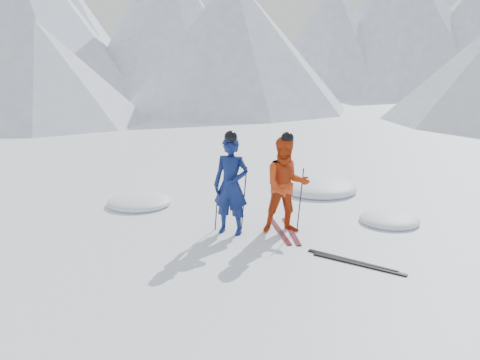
{
  "coord_description": "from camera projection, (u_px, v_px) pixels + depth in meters",
  "views": [
    {
      "loc": [
        -1.1,
        -9.5,
        3.52
      ],
      "look_at": [
        -1.78,
        0.5,
        1.1
      ],
      "focal_mm": 38.0,
      "sensor_mm": 36.0,
      "label": 1
    }
  ],
  "objects": [
    {
      "name": "pole_blue_right",
      "position": [
        244.0,
        199.0,
        10.54
      ],
      "size": [
        0.13,
        0.08,
        1.34
      ],
      "primitive_type": "cylinder",
      "rotation": [
        -0.04,
        0.08,
        0.0
      ],
      "color": "black",
      "rests_on": "ground"
    },
    {
      "name": "pole_blue_left",
      "position": [
        217.0,
        199.0,
        10.48
      ],
      "size": [
        0.13,
        0.09,
        1.34
      ],
      "primitive_type": "cylinder",
      "rotation": [
        0.05,
        0.08,
        0.0
      ],
      "color": "black",
      "rests_on": "ground"
    },
    {
      "name": "ski_worn_right",
      "position": [
        291.0,
        231.0,
        10.55
      ],
      "size": [
        0.35,
        1.69,
        0.03
      ],
      "primitive_type": "cube",
      "rotation": [
        0.0,
        0.0,
        0.16
      ],
      "color": "black",
      "rests_on": "ground"
    },
    {
      "name": "skier_blue",
      "position": [
        231.0,
        186.0,
        10.23
      ],
      "size": [
        0.84,
        0.67,
        2.02
      ],
      "primitive_type": "imported",
      "rotation": [
        0.0,
        0.0,
        -0.28
      ],
      "color": "#0D1A50",
      "rests_on": "ground"
    },
    {
      "name": "skier_red",
      "position": [
        286.0,
        185.0,
        10.33
      ],
      "size": [
        1.09,
        0.92,
        1.98
      ],
      "primitive_type": "imported",
      "rotation": [
        0.0,
        0.0,
        0.19
      ],
      "color": "#C1370F",
      "rests_on": "ground"
    },
    {
      "name": "mountain_range",
      "position": [
        358.0,
        18.0,
        42.25
      ],
      "size": [
        106.15,
        62.94,
        15.53
      ],
      "color": "#B2BCD1",
      "rests_on": "ground"
    },
    {
      "name": "ski_loose_a",
      "position": [
        351.0,
        261.0,
        9.0
      ],
      "size": [
        1.48,
        0.99,
        0.03
      ],
      "primitive_type": "cube",
      "rotation": [
        0.0,
        0.0,
        1.0
      ],
      "color": "black",
      "rests_on": "ground"
    },
    {
      "name": "snow_lumps",
      "position": [
        297.0,
        202.0,
        12.75
      ],
      "size": [
        9.18,
        5.63,
        0.45
      ],
      "color": "white",
      "rests_on": "ground"
    },
    {
      "name": "pole_red_left",
      "position": [
        271.0,
        197.0,
        10.67
      ],
      "size": [
        0.13,
        0.1,
        1.32
      ],
      "primitive_type": "cylinder",
      "rotation": [
        0.06,
        0.08,
        0.0
      ],
      "color": "black",
      "rests_on": "ground"
    },
    {
      "name": "pole_red_right",
      "position": [
        300.0,
        199.0,
        10.53
      ],
      "size": [
        0.13,
        0.09,
        1.32
      ],
      "primitive_type": "cylinder",
      "rotation": [
        -0.05,
        0.08,
        0.0
      ],
      "color": "black",
      "rests_on": "ground"
    },
    {
      "name": "ski_worn_left",
      "position": [
        280.0,
        231.0,
        10.56
      ],
      "size": [
        0.47,
        1.68,
        0.03
      ],
      "primitive_type": "cube",
      "rotation": [
        0.0,
        0.0,
        0.23
      ],
      "color": "black",
      "rests_on": "ground"
    },
    {
      "name": "ground",
      "position": [
        329.0,
        242.0,
        9.97
      ],
      "size": [
        160.0,
        160.0,
        0.0
      ],
      "primitive_type": "plane",
      "color": "white",
      "rests_on": "ground"
    },
    {
      "name": "ski_loose_b",
      "position": [
        358.0,
        264.0,
        8.85
      ],
      "size": [
        1.51,
        0.94,
        0.03
      ],
      "primitive_type": "cube",
      "rotation": [
        0.0,
        0.0,
        1.04
      ],
      "color": "black",
      "rests_on": "ground"
    }
  ]
}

